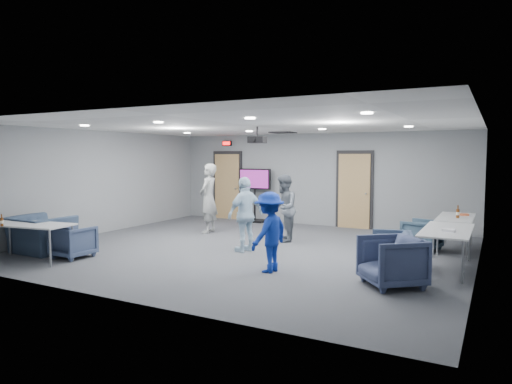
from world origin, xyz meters
The scene contains 29 objects.
floor centered at (0.00, 0.00, 0.00)m, with size 9.00×9.00×0.00m, color #393C41.
ceiling centered at (0.00, 0.00, 2.70)m, with size 9.00×9.00×0.00m, color silver.
wall_back centered at (0.00, 4.00, 1.35)m, with size 9.00×0.02×2.70m, color gray.
wall_front centered at (0.00, -4.00, 1.35)m, with size 9.00×0.02×2.70m, color gray.
wall_left centered at (-4.50, 0.00, 1.35)m, with size 0.02×8.00×2.70m, color gray.
wall_right centered at (4.50, 0.00, 1.35)m, with size 0.02×8.00×2.70m, color gray.
door_left centered at (-3.00, 3.95, 1.07)m, with size 1.06×0.17×2.24m.
door_right centered at (1.20, 3.95, 1.07)m, with size 1.06×0.17×2.24m.
exit_sign centered at (-3.00, 3.93, 2.45)m, with size 0.32×0.08×0.16m.
hvac_diffuser centered at (-0.50, 2.80, 2.69)m, with size 0.60×0.60×0.03m, color black.
downlights centered at (0.00, 0.00, 2.68)m, with size 6.18×3.78×0.02m.
person_a centered at (-2.00, 1.37, 0.92)m, with size 0.67×0.44×1.84m, color #999C99.
person_b centered at (0.29, 1.15, 0.80)m, with size 0.78×0.61×1.61m, color slate.
person_c centered at (0.04, -0.26, 0.80)m, with size 0.94×0.39×1.60m, color silver.
person_d centered at (1.25, -1.56, 0.71)m, with size 0.92×0.53×1.42m, color navy.
chair_right_a centered at (3.35, 1.68, 0.33)m, with size 0.71×0.73×0.66m, color #314455.
chair_right_b centered at (3.08, -0.15, 0.33)m, with size 0.71×0.73×0.66m, color #323F57.
chair_right_c centered at (3.35, -1.47, 0.39)m, with size 0.84×0.87×0.79m, color #353F5D.
chair_front_a centered at (-2.73, -2.40, 0.32)m, with size 0.69×0.71×0.65m, color #394663.
chair_front_b centered at (-3.75, -2.40, 0.39)m, with size 1.19×1.04×0.77m, color #334258.
table_right_a centered at (4.00, 2.01, 0.68)m, with size 0.71×1.70×0.73m.
table_right_b centered at (4.00, 0.11, 0.69)m, with size 0.81×1.94×0.73m.
table_front_left centered at (-3.28, -3.00, 0.68)m, with size 1.86×0.99×0.73m.
bottle_front centered at (-3.42, -3.44, 0.82)m, with size 0.06×0.06×0.23m.
bottle_right centered at (4.05, 1.81, 0.83)m, with size 0.07×0.07×0.27m.
snack_box centered at (4.14, 2.30, 0.75)m, with size 0.20×0.13×0.04m, color #C85B32.
wrapper centered at (4.05, -0.17, 0.75)m, with size 0.21×0.14×0.05m, color silver.
tv_stand centered at (-1.88, 3.75, 0.94)m, with size 1.08×0.51×1.65m.
projector centered at (0.03, 0.30, 2.40)m, with size 0.41×0.38×0.36m.
Camera 1 is at (4.78, -8.68, 2.05)m, focal length 32.00 mm.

